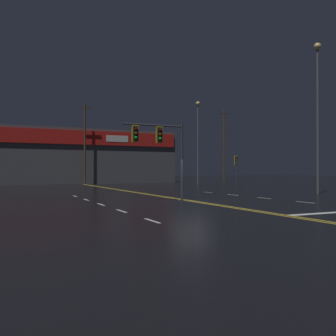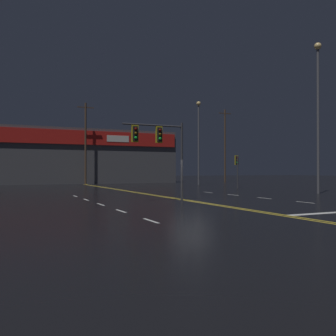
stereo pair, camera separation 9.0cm
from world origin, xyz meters
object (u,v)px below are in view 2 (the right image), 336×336
traffic_signal_corner_northeast (237,164)px  streetlight_median_approach (318,100)px  traffic_signal_median (158,141)px  streetlight_near_right (199,132)px

traffic_signal_corner_northeast → streetlight_median_approach: 11.60m
traffic_signal_median → streetlight_near_right: (15.33, 22.31, 3.22)m
traffic_signal_median → streetlight_median_approach: bearing=5.8°
traffic_signal_median → traffic_signal_corner_northeast: traffic_signal_median is taller
traffic_signal_median → streetlight_near_right: size_ratio=0.44×
traffic_signal_corner_northeast → traffic_signal_median: bearing=-139.6°
streetlight_near_right → streetlight_median_approach: bearing=-92.5°
traffic_signal_corner_northeast → streetlight_near_right: (1.23, 10.33, 4.31)m
traffic_signal_median → streetlight_near_right: streetlight_near_right is taller
streetlight_median_approach → traffic_signal_corner_northeast: bearing=91.8°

